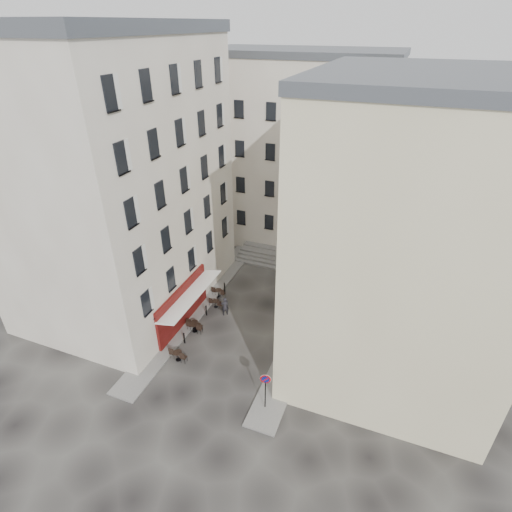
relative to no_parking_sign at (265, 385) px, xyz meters
The scene contains 18 objects.
ground 6.39m from the no_parking_sign, 135.19° to the left, with size 90.00×90.00×0.00m, color black.
sidewalk_left 12.23m from the no_parking_sign, 136.77° to the left, with size 2.00×22.00×0.12m, color slate.
sidewalk_right 7.53m from the no_parking_sign, 88.42° to the left, with size 2.00×18.00×0.12m, color slate.
building_left 18.46m from the no_parking_sign, 153.83° to the left, with size 12.20×16.20×20.60m.
building_right 12.33m from the no_parking_sign, 51.42° to the left, with size 12.20×14.20×18.60m.
building_back 24.96m from the no_parking_sign, 102.83° to the left, with size 18.20×10.20×18.60m.
cafe_storefront 10.10m from the no_parking_sign, 148.54° to the left, with size 1.74×7.30×3.50m.
stone_steps 17.46m from the no_parking_sign, 104.32° to the left, with size 9.00×3.15×0.80m.
bollard_near 8.36m from the no_parking_sign, 156.57° to the left, with size 0.12×0.12×0.98m.
bollard_mid 10.25m from the no_parking_sign, 138.11° to the left, with size 0.12×0.12×0.98m.
bollard_far 12.83m from the no_parking_sign, 126.32° to the left, with size 0.12×0.12×0.98m.
no_parking_sign is the anchor object (origin of this frame).
bistro_table_a 7.42m from the no_parking_sign, 167.15° to the left, with size 1.32×0.62×0.93m.
bistro_table_b 8.95m from the no_parking_sign, 147.86° to the left, with size 1.30×0.61×0.92m.
bistro_table_c 9.19m from the no_parking_sign, 146.86° to the left, with size 1.27×0.59×0.89m.
bistro_table_d 10.95m from the no_parking_sign, 132.30° to the left, with size 1.19×0.56×0.84m.
bistro_table_e 12.34m from the no_parking_sign, 129.25° to the left, with size 1.26×0.59×0.88m.
pedestrian 9.70m from the no_parking_sign, 129.78° to the left, with size 0.61×0.40×1.67m, color black.
Camera 1 is at (9.77, -19.86, 20.60)m, focal length 28.00 mm.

